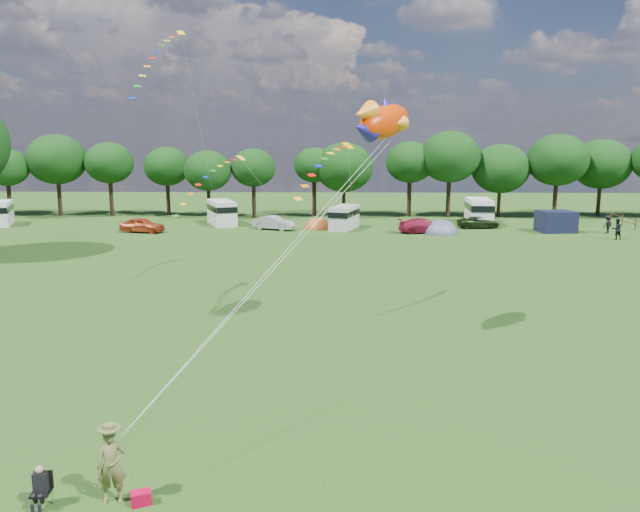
{
  "coord_description": "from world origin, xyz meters",
  "views": [
    {
      "loc": [
        0.71,
        -20.25,
        9.32
      ],
      "look_at": [
        0.0,
        8.0,
        4.0
      ],
      "focal_mm": 35.0,
      "sensor_mm": 36.0,
      "label": 1
    }
  ],
  "objects_px": {
    "tent_orange": "(318,228)",
    "fish_kite": "(381,122)",
    "car_d": "(478,222)",
    "campervan_d": "(479,211)",
    "car_a": "(142,225)",
    "tent_greyblue": "(441,233)",
    "campervan_b": "(222,212)",
    "campervan_a": "(0,212)",
    "walker_a": "(617,229)",
    "car_c": "(424,226)",
    "kite_flyer": "(111,466)",
    "camp_chair": "(41,482)",
    "campervan_c": "(344,217)",
    "walker_b": "(608,224)",
    "car_b": "(274,223)"
  },
  "relations": [
    {
      "from": "tent_orange",
      "to": "fish_kite",
      "type": "bearing_deg",
      "value": -83.98
    },
    {
      "from": "car_d",
      "to": "campervan_d",
      "type": "xyz_separation_m",
      "value": [
        0.68,
        3.08,
        0.91
      ]
    },
    {
      "from": "car_a",
      "to": "tent_greyblue",
      "type": "height_order",
      "value": "car_a"
    },
    {
      "from": "fish_kite",
      "to": "campervan_b",
      "type": "bearing_deg",
      "value": 57.9
    },
    {
      "from": "campervan_a",
      "to": "walker_a",
      "type": "distance_m",
      "value": 63.81
    },
    {
      "from": "car_c",
      "to": "kite_flyer",
      "type": "height_order",
      "value": "kite_flyer"
    },
    {
      "from": "tent_orange",
      "to": "walker_a",
      "type": "distance_m",
      "value": 29.14
    },
    {
      "from": "kite_flyer",
      "to": "tent_greyblue",
      "type": "bearing_deg",
      "value": 57.75
    },
    {
      "from": "tent_greyblue",
      "to": "campervan_b",
      "type": "bearing_deg",
      "value": 165.76
    },
    {
      "from": "campervan_a",
      "to": "tent_orange",
      "type": "distance_m",
      "value": 34.98
    },
    {
      "from": "car_d",
      "to": "fish_kite",
      "type": "relative_size",
      "value": 1.12
    },
    {
      "from": "car_c",
      "to": "walker_a",
      "type": "height_order",
      "value": "walker_a"
    },
    {
      "from": "camp_chair",
      "to": "campervan_a",
      "type": "bearing_deg",
      "value": 112.77
    },
    {
      "from": "car_d",
      "to": "campervan_d",
      "type": "relative_size",
      "value": 0.75
    },
    {
      "from": "campervan_c",
      "to": "walker_a",
      "type": "height_order",
      "value": "campervan_c"
    },
    {
      "from": "campervan_b",
      "to": "kite_flyer",
      "type": "distance_m",
      "value": 53.71
    },
    {
      "from": "tent_greyblue",
      "to": "kite_flyer",
      "type": "bearing_deg",
      "value": -109.0
    },
    {
      "from": "walker_b",
      "to": "car_b",
      "type": "bearing_deg",
      "value": -34.89
    },
    {
      "from": "car_a",
      "to": "walker_b",
      "type": "bearing_deg",
      "value": -77.59
    },
    {
      "from": "walker_a",
      "to": "walker_b",
      "type": "bearing_deg",
      "value": -111.8
    },
    {
      "from": "car_c",
      "to": "campervan_d",
      "type": "relative_size",
      "value": 0.82
    },
    {
      "from": "campervan_a",
      "to": "fish_kite",
      "type": "distance_m",
      "value": 55.4
    },
    {
      "from": "car_b",
      "to": "campervan_c",
      "type": "distance_m",
      "value": 7.39
    },
    {
      "from": "car_c",
      "to": "campervan_c",
      "type": "distance_m",
      "value": 8.43
    },
    {
      "from": "fish_kite",
      "to": "walker_a",
      "type": "height_order",
      "value": "fish_kite"
    },
    {
      "from": "car_a",
      "to": "kite_flyer",
      "type": "relative_size",
      "value": 2.27
    },
    {
      "from": "car_b",
      "to": "fish_kite",
      "type": "relative_size",
      "value": 1.02
    },
    {
      "from": "car_a",
      "to": "walker_b",
      "type": "distance_m",
      "value": 46.85
    },
    {
      "from": "campervan_d",
      "to": "tent_orange",
      "type": "height_order",
      "value": "campervan_d"
    },
    {
      "from": "car_b",
      "to": "walker_b",
      "type": "bearing_deg",
      "value": -71.15
    },
    {
      "from": "kite_flyer",
      "to": "fish_kite",
      "type": "bearing_deg",
      "value": 47.32
    },
    {
      "from": "car_c",
      "to": "walker_b",
      "type": "height_order",
      "value": "walker_b"
    },
    {
      "from": "campervan_c",
      "to": "fish_kite",
      "type": "distance_m",
      "value": 37.67
    },
    {
      "from": "car_d",
      "to": "campervan_a",
      "type": "bearing_deg",
      "value": 82.84
    },
    {
      "from": "car_c",
      "to": "campervan_a",
      "type": "xyz_separation_m",
      "value": [
        -45.69,
        4.68,
        0.67
      ]
    },
    {
      "from": "car_c",
      "to": "car_d",
      "type": "bearing_deg",
      "value": -65.88
    },
    {
      "from": "campervan_c",
      "to": "car_b",
      "type": "bearing_deg",
      "value": 113.25
    },
    {
      "from": "campervan_c",
      "to": "tent_orange",
      "type": "distance_m",
      "value": 3.1
    },
    {
      "from": "campervan_a",
      "to": "fish_kite",
      "type": "bearing_deg",
      "value": -155.25
    },
    {
      "from": "car_d",
      "to": "kite_flyer",
      "type": "height_order",
      "value": "kite_flyer"
    },
    {
      "from": "tent_greyblue",
      "to": "car_c",
      "type": "bearing_deg",
      "value": 172.4
    },
    {
      "from": "walker_a",
      "to": "car_d",
      "type": "bearing_deg",
      "value": -42.78
    },
    {
      "from": "camp_chair",
      "to": "kite_flyer",
      "type": "bearing_deg",
      "value": 3.26
    },
    {
      "from": "tent_greyblue",
      "to": "campervan_c",
      "type": "bearing_deg",
      "value": 163.01
    },
    {
      "from": "campervan_a",
      "to": "walker_b",
      "type": "relative_size",
      "value": 3.17
    },
    {
      "from": "tent_orange",
      "to": "tent_greyblue",
      "type": "height_order",
      "value": "tent_greyblue"
    },
    {
      "from": "kite_flyer",
      "to": "fish_kite",
      "type": "relative_size",
      "value": 0.5
    },
    {
      "from": "campervan_c",
      "to": "camp_chair",
      "type": "distance_m",
      "value": 51.36
    },
    {
      "from": "campervan_b",
      "to": "tent_greyblue",
      "type": "xyz_separation_m",
      "value": [
        23.08,
        -5.86,
        -1.41
      ]
    },
    {
      "from": "kite_flyer",
      "to": "camp_chair",
      "type": "bearing_deg",
      "value": 176.36
    }
  ]
}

